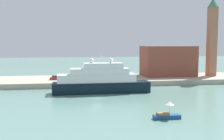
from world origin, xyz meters
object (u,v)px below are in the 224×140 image
Objects in this scene: large_yacht at (100,81)px; mooring_bollard at (91,81)px; harbor_building at (168,61)px; bell_tower at (212,35)px; parked_car at (57,78)px; person_figure at (70,77)px; small_motorboat at (167,114)px.

large_yacht reaches higher than mooring_bollard.
harbor_building is 18.22m from bell_tower.
large_yacht is 35.50m from harbor_building.
large_yacht is at bearing -141.07° from harbor_building.
parked_car is at bearing -172.40° from harbor_building.
mooring_bollard is (6.19, -6.36, -0.48)m from person_figure.
bell_tower reaches higher than small_motorboat.
parked_car is (-39.53, -5.27, -4.79)m from harbor_building.
small_motorboat is 49.45m from parked_car.
bell_tower is at bearing 2.33° from parked_car.
large_yacht is 37.33× the size of mooring_bollard.
parked_car is 2.52× the size of person_figure.
person_figure is at bearing 110.27° from small_motorboat.
large_yacht is at bearing -80.71° from mooring_bollard.
large_yacht is at bearing 107.04° from small_motorboat.
harbor_building is 36.05m from person_figure.
bell_tower reaches higher than person_figure.
harbor_building is (18.88, 50.19, 6.13)m from small_motorboat.
mooring_bollard is at bearing -33.06° from parked_car.
person_figure is at bearing 134.23° from mooring_bollard.
bell_tower is at bearing 24.10° from large_yacht.
person_figure is at bearing 115.45° from large_yacht.
large_yacht is 5.80× the size of parked_car.
bell_tower reaches higher than large_yacht.
mooring_bollard is at bearing -45.77° from person_figure.
harbor_building is at bearing 38.93° from large_yacht.
parked_car is 4.25m from person_figure.
large_yacht reaches higher than person_figure.
harbor_building is (27.46, 22.18, 3.75)m from large_yacht.
large_yacht is 29.39m from small_motorboat.
person_figure reaches higher than mooring_bollard.
harbor_building is at bearing 22.48° from mooring_bollard.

